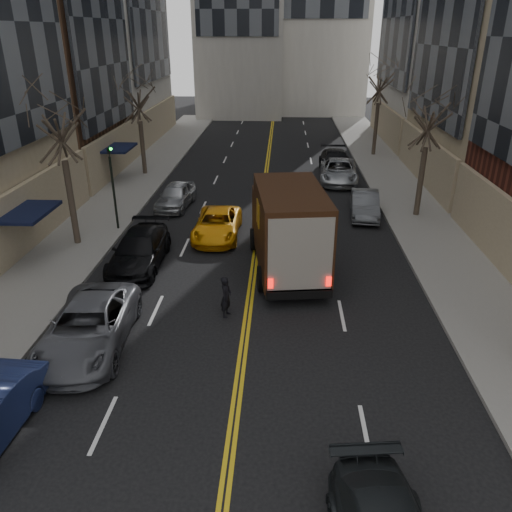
{
  "coord_description": "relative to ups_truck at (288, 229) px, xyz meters",
  "views": [
    {
      "loc": [
        1.15,
        -2.11,
        9.68
      ],
      "look_at": [
        0.28,
        14.32,
        2.2
      ],
      "focal_mm": 35.0,
      "sensor_mm": 36.0,
      "label": 1
    }
  ],
  "objects": [
    {
      "name": "sidewalk_left",
      "position": [
        -10.47,
        9.19,
        -1.86
      ],
      "size": [
        4.0,
        66.0,
        0.15
      ],
      "primitive_type": "cube",
      "color": "slate",
      "rests_on": "ground"
    },
    {
      "name": "sidewalk_right",
      "position": [
        7.53,
        9.19,
        -1.86
      ],
      "size": [
        4.0,
        66.0,
        0.15
      ],
      "primitive_type": "cube",
      "color": "slate",
      "rests_on": "ground"
    },
    {
      "name": "tree_lf_mid",
      "position": [
        -10.27,
        2.19,
        4.67
      ],
      "size": [
        3.2,
        3.2,
        8.91
      ],
      "color": "#382D23",
      "rests_on": "sidewalk_left"
    },
    {
      "name": "tree_lf_far",
      "position": [
        -10.27,
        15.19,
        4.09
      ],
      "size": [
        3.2,
        3.2,
        8.12
      ],
      "color": "#382D23",
      "rests_on": "sidewalk_left"
    },
    {
      "name": "tree_rt_mid",
      "position": [
        7.33,
        7.19,
        4.24
      ],
      "size": [
        3.2,
        3.2,
        8.32
      ],
      "color": "#382D23",
      "rests_on": "sidewalk_right"
    },
    {
      "name": "tree_rt_far",
      "position": [
        7.33,
        22.19,
        4.81
      ],
      "size": [
        3.2,
        3.2,
        9.11
      ],
      "color": "#382D23",
      "rests_on": "sidewalk_right"
    },
    {
      "name": "traffic_signal",
      "position": [
        -8.86,
        4.19,
        0.89
      ],
      "size": [
        0.29,
        0.26,
        4.7
      ],
      "color": "black",
      "rests_on": "sidewalk_left"
    },
    {
      "name": "ups_truck",
      "position": [
        0.0,
        0.0,
        0.0
      ],
      "size": [
        3.55,
        7.27,
        3.83
      ],
      "rotation": [
        0.0,
        0.0,
        0.13
      ],
      "color": "black",
      "rests_on": "ground"
    },
    {
      "name": "taxi",
      "position": [
        -3.53,
        3.65,
        -1.26
      ],
      "size": [
        2.21,
        4.8,
        1.33
      ],
      "primitive_type": "imported",
      "rotation": [
        0.0,
        0.0,
        -0.0
      ],
      "color": "orange",
      "rests_on": "ground"
    },
    {
      "name": "pedestrian",
      "position": [
        -2.25,
        -4.05,
        -1.13
      ],
      "size": [
        0.52,
        0.66,
        1.6
      ],
      "primitive_type": "imported",
      "rotation": [
        0.0,
        0.0,
        1.31
      ],
      "color": "black",
      "rests_on": "ground"
    },
    {
      "name": "parked_lf_c",
      "position": [
        -6.57,
        -6.26,
        -1.17
      ],
      "size": [
        2.84,
        5.63,
        1.53
      ],
      "primitive_type": "imported",
      "rotation": [
        0.0,
        0.0,
        0.06
      ],
      "color": "#4C4E54",
      "rests_on": "ground"
    },
    {
      "name": "parked_lf_d",
      "position": [
        -6.57,
        0.06,
        -1.18
      ],
      "size": [
        2.17,
        5.19,
        1.5
      ],
      "primitive_type": "imported",
      "rotation": [
        0.0,
        0.0,
        0.01
      ],
      "color": "black",
      "rests_on": "ground"
    },
    {
      "name": "parked_lf_e",
      "position": [
        -6.57,
        8.18,
        -1.21
      ],
      "size": [
        2.1,
        4.36,
        1.44
      ],
      "primitive_type": "imported",
      "rotation": [
        0.0,
        0.0,
        -0.1
      ],
      "color": "#A9ADB1",
      "rests_on": "ground"
    },
    {
      "name": "parked_rt_a",
      "position": [
        4.4,
        7.16,
        -1.23
      ],
      "size": [
        1.87,
        4.35,
        1.39
      ],
      "primitive_type": "imported",
      "rotation": [
        0.0,
        0.0,
        -0.1
      ],
      "color": "#52555A",
      "rests_on": "ground"
    },
    {
      "name": "parked_rt_b",
      "position": [
        3.63,
        14.2,
        -1.18
      ],
      "size": [
        2.87,
        5.59,
        1.51
      ],
      "primitive_type": "imported",
      "rotation": [
        0.0,
        0.0,
        -0.07
      ],
      "color": "#B4B8BD",
      "rests_on": "ground"
    },
    {
      "name": "parked_rt_c",
      "position": [
        3.63,
        16.48,
        -1.13
      ],
      "size": [
        2.25,
        5.5,
        1.59
      ],
      "primitive_type": "imported",
      "rotation": [
        0.0,
        0.0,
        0.0
      ],
      "color": "black",
      "rests_on": "ground"
    }
  ]
}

